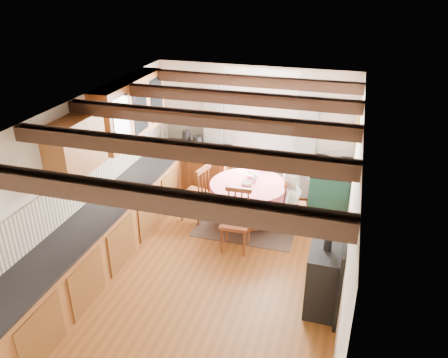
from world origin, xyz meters
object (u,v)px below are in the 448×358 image
(chair_near, at_px, (236,221))
(cast_iron_stove, at_px, (326,263))
(chair_right, at_px, (294,205))
(chair_left, at_px, (195,192))
(child_far, at_px, (264,178))
(cup, at_px, (254,179))
(child_right, at_px, (290,200))
(aga_range, at_px, (330,190))
(dining_table, at_px, (248,204))

(chair_near, bearing_deg, cast_iron_stove, -35.11)
(chair_right, distance_m, cast_iron_stove, 1.85)
(chair_left, bearing_deg, child_far, 140.85)
(chair_right, relative_size, cup, 8.76)
(chair_right, bearing_deg, child_right, 94.89)
(cast_iron_stove, distance_m, child_far, 2.71)
(aga_range, bearing_deg, child_far, -179.08)
(child_far, xyz_separation_m, child_right, (0.58, -0.68, -0.02))
(cast_iron_stove, relative_size, child_far, 1.21)
(cast_iron_stove, bearing_deg, child_right, 112.17)
(chair_right, distance_m, aga_range, 0.85)
(dining_table, xyz_separation_m, chair_left, (-0.90, -0.07, 0.13))
(cast_iron_stove, xyz_separation_m, child_far, (-1.27, 2.39, -0.12))
(chair_near, relative_size, chair_left, 0.97)
(child_far, bearing_deg, chair_left, 51.56)
(child_right, bearing_deg, cup, 93.81)
(chair_right, bearing_deg, chair_left, 87.31)
(dining_table, height_order, aga_range, aga_range)
(chair_right, xyz_separation_m, cup, (-0.69, 0.07, 0.35))
(chair_left, height_order, child_far, child_far)
(chair_near, height_order, chair_right, chair_near)
(cast_iron_stove, height_order, child_right, cast_iron_stove)
(dining_table, bearing_deg, child_far, 81.41)
(chair_near, height_order, cup, chair_near)
(chair_right, relative_size, child_right, 0.84)
(dining_table, bearing_deg, cup, 61.67)
(aga_range, bearing_deg, chair_near, -130.67)
(chair_left, height_order, aga_range, chair_left)
(chair_near, xyz_separation_m, chair_right, (0.77, 0.81, -0.03))
(chair_left, relative_size, child_right, 0.94)
(dining_table, bearing_deg, child_right, 2.98)
(child_right, relative_size, cup, 10.38)
(dining_table, height_order, cup, cup)
(dining_table, relative_size, chair_right, 1.38)
(child_far, bearing_deg, cast_iron_stove, 131.75)
(chair_near, relative_size, cast_iron_stove, 0.72)
(chair_near, bearing_deg, child_right, 47.27)
(dining_table, xyz_separation_m, chair_right, (0.76, 0.05, 0.08))
(dining_table, distance_m, aga_range, 1.47)
(child_far, bearing_deg, aga_range, -165.39)
(aga_range, xyz_separation_m, cast_iron_stove, (0.11, -2.41, 0.21))
(cast_iron_stove, height_order, cup, cast_iron_stove)
(child_far, bearing_deg, child_right, 144.05)
(cup, bearing_deg, dining_table, -118.33)
(chair_left, xyz_separation_m, child_right, (1.58, 0.11, 0.03))
(chair_left, height_order, cast_iron_stove, cast_iron_stove)
(dining_table, distance_m, chair_right, 0.77)
(chair_right, xyz_separation_m, cast_iron_stove, (0.62, -1.73, 0.22))
(aga_range, bearing_deg, chair_right, -126.91)
(chair_right, height_order, cast_iron_stove, cast_iron_stove)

